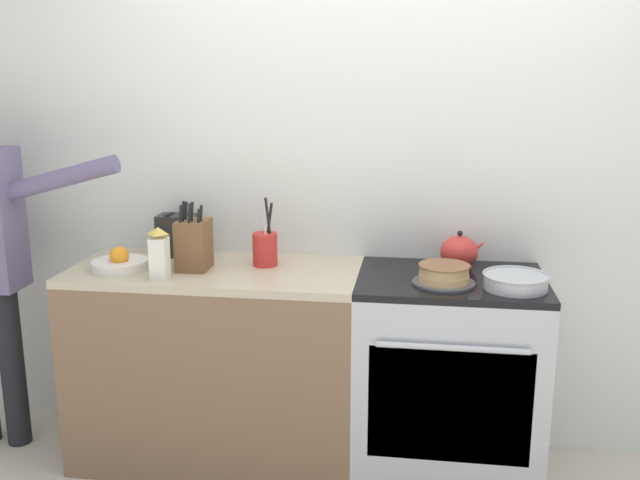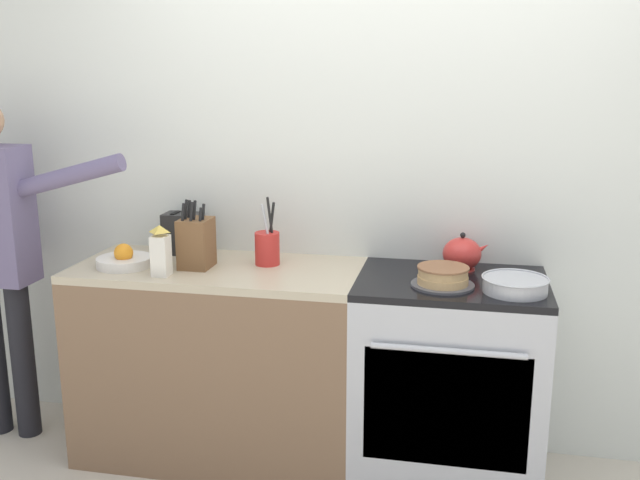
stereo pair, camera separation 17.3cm
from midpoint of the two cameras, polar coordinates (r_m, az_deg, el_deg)
name	(u,v)px [view 2 (the right image)]	position (r m, az deg, el deg)	size (l,w,h in m)	color
wall_back	(386,173)	(3.26, 6.86, 5.32)	(8.00, 0.04, 2.60)	silver
counter_cabinet	(220,361)	(3.33, -6.47, -9.65)	(1.27, 0.58, 0.91)	brown
stove_range	(447,381)	(3.18, 11.73, -11.00)	(0.78, 0.62, 0.91)	#B7BABF
layer_cake	(443,277)	(2.92, 11.48, -2.93)	(0.26, 0.26, 0.08)	#4C4C51
tea_kettle	(462,254)	(3.17, 12.87, -1.10)	(0.20, 0.17, 0.17)	red
mixing_bowl	(515,285)	(2.91, 17.00, -3.44)	(0.26, 0.26, 0.06)	#B7BABF
knife_block	(196,242)	(3.15, -8.33, -0.21)	(0.13, 0.15, 0.30)	brown
utensil_crock	(267,247)	(3.17, -2.68, -0.60)	(0.11, 0.11, 0.31)	red
fruit_bowl	(124,259)	(3.24, -13.91, -1.52)	(0.24, 0.24, 0.11)	silver
toaster	(183,233)	(3.41, -9.45, 0.52)	(0.19, 0.12, 0.20)	black
milk_carton	(161,252)	(3.05, -11.04, -0.94)	(0.07, 0.07, 0.22)	white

